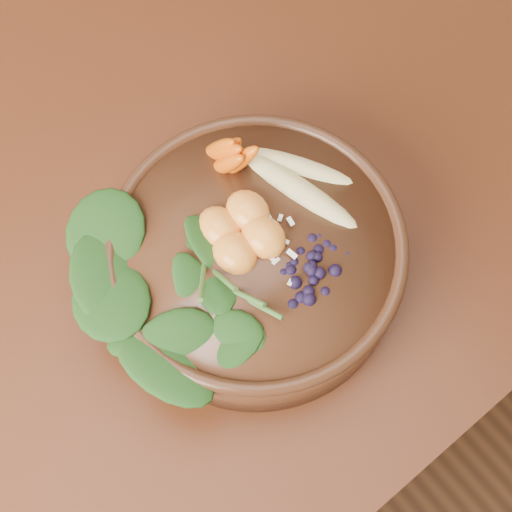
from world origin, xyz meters
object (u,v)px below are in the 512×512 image
(carrot_cluster, at_px, (217,143))
(blueberry_pile, at_px, (313,265))
(stoneware_bowl, at_px, (256,260))
(mandarin_cluster, at_px, (241,226))
(kale_heap, at_px, (175,239))
(banana_halves, at_px, (300,170))
(dining_table, at_px, (177,205))

(carrot_cluster, height_order, blueberry_pile, carrot_cluster)
(stoneware_bowl, bearing_deg, mandarin_cluster, 101.74)
(mandarin_cluster, height_order, blueberry_pile, blueberry_pile)
(kale_heap, relative_size, banana_halves, 1.14)
(blueberry_pile, bearing_deg, banana_halves, 56.57)
(kale_heap, distance_m, banana_halves, 0.15)
(stoneware_bowl, bearing_deg, banana_halves, 20.83)
(banana_halves, relative_size, mandarin_cluster, 1.81)
(dining_table, distance_m, mandarin_cluster, 0.25)
(mandarin_cluster, bearing_deg, banana_halves, 8.34)
(carrot_cluster, bearing_deg, dining_table, 91.48)
(kale_heap, bearing_deg, carrot_cluster, 28.60)
(mandarin_cluster, bearing_deg, kale_heap, 156.30)
(stoneware_bowl, bearing_deg, carrot_cluster, 74.39)
(dining_table, height_order, carrot_cluster, carrot_cluster)
(dining_table, xyz_separation_m, stoneware_bowl, (-0.00, -0.17, 0.14))
(carrot_cluster, bearing_deg, mandarin_cluster, -129.81)
(kale_heap, relative_size, carrot_cluster, 2.38)
(mandarin_cluster, bearing_deg, dining_table, 87.97)
(stoneware_bowl, height_order, blueberry_pile, blueberry_pile)
(stoneware_bowl, relative_size, blueberry_pile, 2.16)
(stoneware_bowl, xyz_separation_m, mandarin_cluster, (-0.00, 0.02, 0.06))
(dining_table, bearing_deg, mandarin_cluster, -92.03)
(carrot_cluster, xyz_separation_m, banana_halves, (0.06, -0.07, -0.03))
(stoneware_bowl, height_order, carrot_cluster, carrot_cluster)
(blueberry_pile, bearing_deg, mandarin_cluster, 108.82)
(blueberry_pile, bearing_deg, carrot_cluster, 88.53)
(dining_table, distance_m, carrot_cluster, 0.24)
(carrot_cluster, bearing_deg, stoneware_bowl, -123.69)
(blueberry_pile, bearing_deg, stoneware_bowl, 110.95)
(kale_heap, distance_m, blueberry_pile, 0.14)
(banana_halves, bearing_deg, kale_heap, 156.45)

